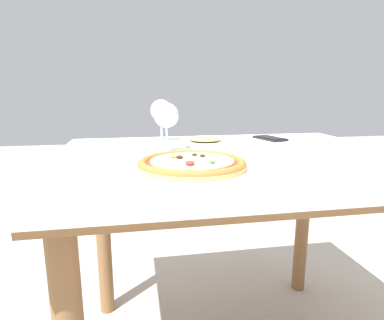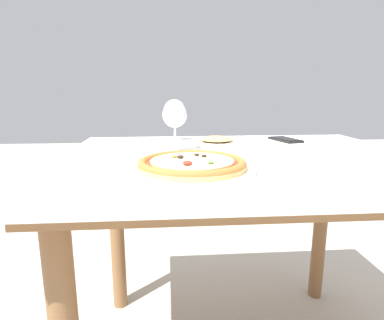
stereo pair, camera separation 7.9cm
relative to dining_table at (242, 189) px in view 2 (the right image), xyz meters
name	(u,v)px [view 2 (the right image)]	position (x,y,z in m)	size (l,w,h in m)	color
dining_table	(242,189)	(0.00, 0.00, 0.00)	(1.12, 0.92, 0.74)	brown
pizza_plate	(192,165)	(-0.17, -0.17, 0.12)	(0.31, 0.31, 0.04)	white
fork	(139,156)	(-0.32, 0.03, 0.10)	(0.03, 0.17, 0.00)	silver
wine_glass_far_left	(175,117)	(-0.20, 0.09, 0.22)	(0.08, 0.08, 0.16)	silver
wine_glass_far_right	(174,111)	(-0.20, 0.33, 0.22)	(0.08, 0.08, 0.16)	silver
cell_phone	(285,140)	(0.24, 0.30, 0.11)	(0.11, 0.16, 0.01)	black
side_plate	(216,141)	(-0.04, 0.24, 0.11)	(0.21, 0.21, 0.03)	white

